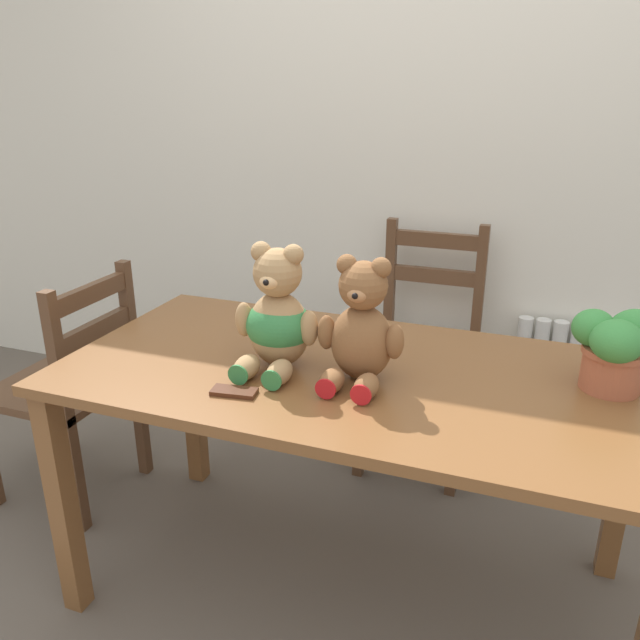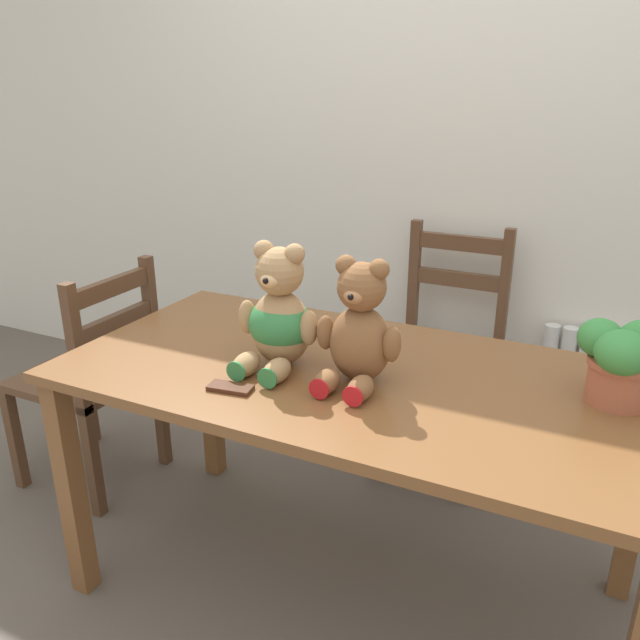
{
  "view_description": "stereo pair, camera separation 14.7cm",
  "coord_description": "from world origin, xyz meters",
  "px_view_note": "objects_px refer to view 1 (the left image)",
  "views": [
    {
      "loc": [
        0.44,
        -1.07,
        1.46
      ],
      "look_at": [
        -0.09,
        0.36,
        0.89
      ],
      "focal_mm": 35.0,
      "sensor_mm": 36.0,
      "label": 1
    },
    {
      "loc": [
        0.58,
        -1.01,
        1.46
      ],
      "look_at": [
        -0.09,
        0.36,
        0.89
      ],
      "focal_mm": 35.0,
      "sensor_mm": 36.0,
      "label": 2
    }
  ],
  "objects_px": {
    "teddy_bear_right": "(361,329)",
    "potted_plant": "(616,346)",
    "wooden_chair_side": "(70,387)",
    "teddy_bear_left": "(277,319)",
    "wooden_chair_behind": "(423,349)",
    "chocolate_bar": "(234,392)"
  },
  "relations": [
    {
      "from": "teddy_bear_right",
      "to": "potted_plant",
      "type": "height_order",
      "value": "teddy_bear_right"
    },
    {
      "from": "wooden_chair_side",
      "to": "teddy_bear_left",
      "type": "distance_m",
      "value": 1.03
    },
    {
      "from": "potted_plant",
      "to": "chocolate_bar",
      "type": "xyz_separation_m",
      "value": [
        -0.87,
        -0.35,
        -0.11
      ]
    },
    {
      "from": "wooden_chair_behind",
      "to": "teddy_bear_right",
      "type": "bearing_deg",
      "value": 90.07
    },
    {
      "from": "teddy_bear_right",
      "to": "potted_plant",
      "type": "bearing_deg",
      "value": -164.98
    },
    {
      "from": "wooden_chair_side",
      "to": "chocolate_bar",
      "type": "relative_size",
      "value": 7.78
    },
    {
      "from": "teddy_bear_left",
      "to": "teddy_bear_right",
      "type": "relative_size",
      "value": 1.04
    },
    {
      "from": "wooden_chair_behind",
      "to": "chocolate_bar",
      "type": "xyz_separation_m",
      "value": [
        -0.27,
        -1.09,
        0.28
      ]
    },
    {
      "from": "teddy_bear_left",
      "to": "potted_plant",
      "type": "distance_m",
      "value": 0.85
    },
    {
      "from": "wooden_chair_behind",
      "to": "chocolate_bar",
      "type": "bearing_deg",
      "value": 76.22
    },
    {
      "from": "wooden_chair_behind",
      "to": "wooden_chair_side",
      "type": "xyz_separation_m",
      "value": [
        -1.14,
        -0.73,
        -0.03
      ]
    },
    {
      "from": "teddy_bear_right",
      "to": "chocolate_bar",
      "type": "relative_size",
      "value": 2.91
    },
    {
      "from": "wooden_chair_behind",
      "to": "wooden_chair_side",
      "type": "height_order",
      "value": "wooden_chair_behind"
    },
    {
      "from": "potted_plant",
      "to": "chocolate_bar",
      "type": "bearing_deg",
      "value": -158.0
    },
    {
      "from": "wooden_chair_behind",
      "to": "potted_plant",
      "type": "xyz_separation_m",
      "value": [
        0.61,
        -0.73,
        0.39
      ]
    },
    {
      "from": "wooden_chair_behind",
      "to": "potted_plant",
      "type": "bearing_deg",
      "value": 129.61
    },
    {
      "from": "wooden_chair_side",
      "to": "teddy_bear_left",
      "type": "relative_size",
      "value": 2.57
    },
    {
      "from": "teddy_bear_left",
      "to": "chocolate_bar",
      "type": "distance_m",
      "value": 0.24
    },
    {
      "from": "chocolate_bar",
      "to": "wooden_chair_behind",
      "type": "bearing_deg",
      "value": 76.22
    },
    {
      "from": "wooden_chair_side",
      "to": "teddy_bear_right",
      "type": "xyz_separation_m",
      "value": [
        1.14,
        -0.17,
        0.45
      ]
    },
    {
      "from": "teddy_bear_right",
      "to": "potted_plant",
      "type": "distance_m",
      "value": 0.63
    },
    {
      "from": "teddy_bear_right",
      "to": "chocolate_bar",
      "type": "height_order",
      "value": "teddy_bear_right"
    }
  ]
}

